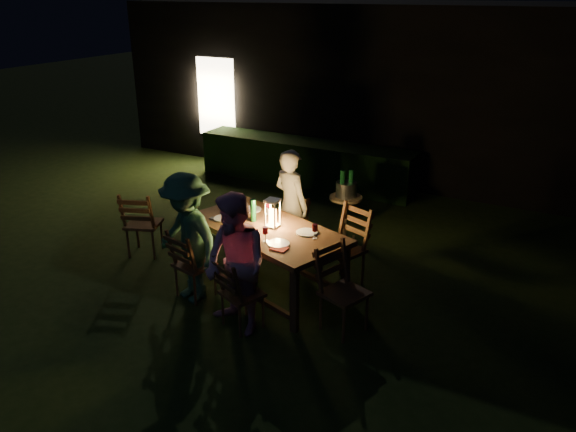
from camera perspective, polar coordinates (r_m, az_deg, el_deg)
The scene contains 29 objects.
garden_envelope at distance 12.38m, azimuth 9.04°, elevation 13.19°, with size 40.00×40.00×3.20m.
dining_table at distance 6.69m, azimuth -2.16°, elevation -1.76°, with size 2.20×1.57×0.83m.
chair_near_left at distance 6.81m, azimuth -9.52°, elevation -6.00°, with size 0.49×0.52×0.92m.
chair_near_right at distance 6.17m, azimuth -4.78°, elevation -9.01°, with size 0.53×0.55×0.89m.
chair_far_left at distance 7.66m, azimuth 0.01°, elevation -2.40°, with size 0.49×0.52×0.90m.
chair_far_right at distance 7.02m, azimuth 5.64°, elevation -4.57°, with size 0.60×0.62×1.03m.
chair_end at distance 6.13m, azimuth 5.57°, elevation -8.99°, with size 0.60×0.58×0.99m.
chair_spare at distance 8.00m, azimuth -14.41°, elevation -1.84°, with size 0.58×0.60×0.99m.
person_house_side at distance 7.50m, azimuth 0.31°, elevation 1.14°, with size 0.56×0.37×1.53m, color beige.
person_opp_right at distance 5.90m, azimuth -5.32°, elevation -4.97°, with size 0.76×0.59×1.55m, color #D693BB.
person_opp_left at distance 6.57m, azimuth -10.17°, elevation -2.23°, with size 1.01×0.58×1.57m, color #356A4B.
lantern at distance 6.60m, azimuth -1.58°, elevation 0.13°, with size 0.16×0.16×0.35m.
plate_far_left at distance 7.18m, azimuth -3.72°, elevation 0.68°, with size 0.25×0.25×0.01m, color white.
plate_near_left at distance 6.93m, azimuth -6.53°, elevation -0.23°, with size 0.25×0.25×0.01m, color white.
plate_far_right at distance 6.49m, azimuth 1.91°, elevation -1.68°, with size 0.25×0.25×0.01m, color white.
plate_near_right at distance 6.22m, azimuth -0.98°, elevation -2.81°, with size 0.25×0.25×0.01m, color white.
wineglass_a at distance 7.01m, azimuth -2.06°, elevation 0.87°, with size 0.06×0.06×0.18m, color #59070F, non-canonical shape.
wineglass_b at distance 7.08m, azimuth -6.74°, elevation 0.96°, with size 0.06×0.06×0.18m, color #59070F, non-canonical shape.
wineglass_c at distance 6.25m, azimuth -2.31°, elevation -1.87°, with size 0.06×0.06×0.18m, color #59070F, non-canonical shape.
wineglass_d at distance 6.33m, azimuth 2.74°, elevation -1.57°, with size 0.06×0.06×0.18m, color #59070F, non-canonical shape.
wineglass_e at distance 6.52m, azimuth -4.75°, elevation -0.86°, with size 0.06×0.06×0.18m, color silver, non-canonical shape.
bottle_table at distance 6.79m, azimuth -3.57°, elevation 0.58°, with size 0.07×0.07×0.28m, color #0F471E.
napkin_left at distance 6.58m, azimuth -5.13°, elevation -1.44°, with size 0.18×0.14×0.01m, color red.
napkin_right at distance 6.10m, azimuth -0.90°, elevation -3.32°, with size 0.18×0.14×0.01m, color red.
phone at distance 6.94m, azimuth -7.40°, elevation -0.27°, with size 0.14×0.07×0.01m, color black.
side_table at distance 8.21m, azimuth 5.88°, elevation 1.48°, with size 0.48×0.48×0.65m.
ice_bucket at distance 8.15m, azimuth 5.93°, elevation 2.70°, with size 0.30×0.30×0.22m, color #A5A8AD.
bottle_bucket_a at distance 8.12m, azimuth 5.51°, elevation 3.01°, with size 0.07×0.07×0.32m, color #0F471E.
bottle_bucket_b at distance 8.15m, azimuth 6.38°, elevation 3.06°, with size 0.07×0.07×0.32m, color #0F471E.
Camera 1 is at (4.04, -5.40, 3.46)m, focal length 35.00 mm.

